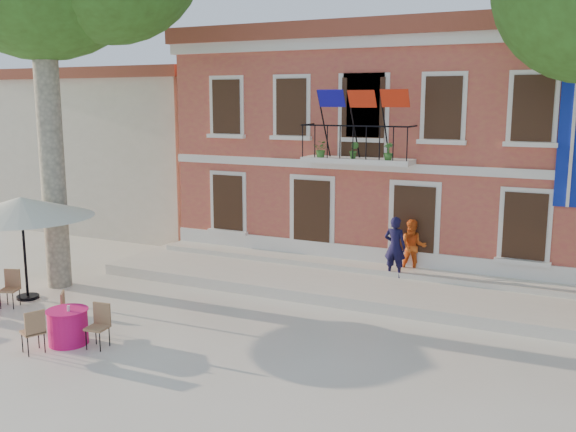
# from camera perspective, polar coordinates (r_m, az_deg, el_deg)

# --- Properties ---
(ground) EXTENTS (90.00, 90.00, 0.00)m
(ground) POSITION_cam_1_polar(r_m,az_deg,el_deg) (15.33, -8.45, -9.71)
(ground) COLOR beige
(ground) RESTS_ON ground
(main_building) EXTENTS (13.50, 9.59, 7.50)m
(main_building) POSITION_cam_1_polar(r_m,az_deg,el_deg) (22.76, 9.99, 6.52)
(main_building) COLOR #AF3F3F
(main_building) RESTS_ON ground
(neighbor_west) EXTENTS (9.40, 9.40, 6.40)m
(neighbor_west) POSITION_cam_1_polar(r_m,az_deg,el_deg) (28.98, -12.01, 6.11)
(neighbor_west) COLOR beige
(neighbor_west) RESTS_ON ground
(terrace) EXTENTS (14.00, 3.40, 0.30)m
(terrace) POSITION_cam_1_polar(r_m,az_deg,el_deg) (18.13, 4.75, -5.98)
(terrace) COLOR silver
(terrace) RESTS_ON ground
(patio_umbrella) EXTENTS (3.68, 3.68, 2.73)m
(patio_umbrella) POSITION_cam_1_polar(r_m,az_deg,el_deg) (18.04, -22.63, 0.70)
(patio_umbrella) COLOR black
(patio_umbrella) RESTS_ON ground
(pedestrian_navy) EXTENTS (0.66, 0.46, 1.72)m
(pedestrian_navy) POSITION_cam_1_polar(r_m,az_deg,el_deg) (18.21, 9.49, -2.72)
(pedestrian_navy) COLOR black
(pedestrian_navy) RESTS_ON terrace
(pedestrian_orange) EXTENTS (0.90, 0.78, 1.58)m
(pedestrian_orange) POSITION_cam_1_polar(r_m,az_deg,el_deg) (18.60, 11.04, -2.72)
(pedestrian_orange) COLOR #E05B1A
(pedestrian_orange) RESTS_ON terrace
(cafe_table_1) EXTENTS (1.72, 1.86, 0.95)m
(cafe_table_1) POSITION_cam_1_polar(r_m,az_deg,el_deg) (14.82, -18.99, -9.13)
(cafe_table_1) COLOR #D41465
(cafe_table_1) RESTS_ON ground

